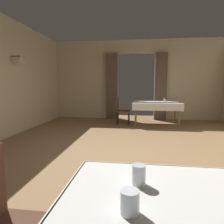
# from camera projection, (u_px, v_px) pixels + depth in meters

# --- Properties ---
(ground) EXTENTS (10.08, 10.08, 0.00)m
(ground) POSITION_uv_depth(u_px,v_px,m) (132.00, 154.00, 3.80)
(ground) COLOR olive
(wall_back) EXTENTS (6.40, 0.27, 3.00)m
(wall_back) POSITION_uv_depth(u_px,v_px,m) (136.00, 80.00, 7.71)
(wall_back) COLOR beige
(wall_back) RESTS_ON ground
(dining_table_mid) EXTENTS (1.57, 0.99, 0.75)m
(dining_table_mid) POSITION_uv_depth(u_px,v_px,m) (156.00, 105.00, 6.63)
(dining_table_mid) COLOR olive
(dining_table_mid) RESTS_ON ground
(chair_mid_left) EXTENTS (0.44, 0.44, 0.93)m
(chair_mid_left) POSITION_uv_depth(u_px,v_px,m) (121.00, 109.00, 6.72)
(chair_mid_left) COLOR black
(chair_mid_left) RESTS_ON ground
(glass_near_b) EXTENTS (0.08, 0.08, 0.11)m
(glass_near_b) POSITION_uv_depth(u_px,v_px,m) (139.00, 175.00, 1.11)
(glass_near_b) COLOR silver
(glass_near_b) RESTS_ON dining_table_near
(glass_near_c) EXTENTS (0.08, 0.08, 0.10)m
(glass_near_c) POSITION_uv_depth(u_px,v_px,m) (130.00, 202.00, 0.86)
(glass_near_c) COLOR silver
(glass_near_c) RESTS_ON dining_table_near
(plate_mid_a) EXTENTS (0.18, 0.18, 0.01)m
(plate_mid_a) POSITION_uv_depth(u_px,v_px,m) (143.00, 102.00, 6.71)
(plate_mid_a) COLOR white
(plate_mid_a) RESTS_ON dining_table_mid
(plate_mid_b) EXTENTS (0.22, 0.22, 0.01)m
(plate_mid_b) POSITION_uv_depth(u_px,v_px,m) (176.00, 103.00, 6.31)
(plate_mid_b) COLOR white
(plate_mid_b) RESTS_ON dining_table_mid
(glass_mid_c) EXTENTS (0.08, 0.08, 0.10)m
(glass_mid_c) POSITION_uv_depth(u_px,v_px,m) (165.00, 100.00, 6.89)
(glass_mid_c) COLOR silver
(glass_mid_c) RESTS_ON dining_table_mid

